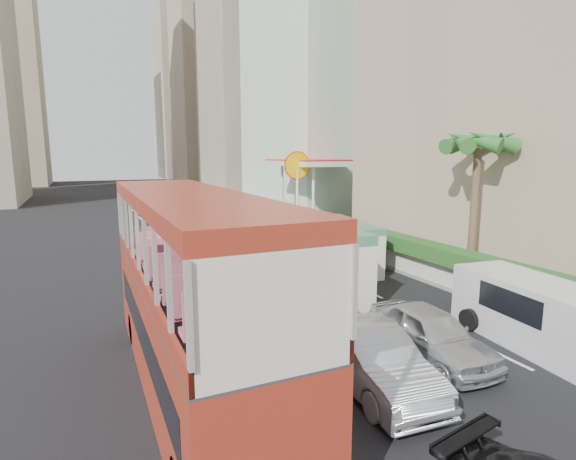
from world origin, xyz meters
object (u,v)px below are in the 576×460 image
van_asset (237,243)px  panel_van_near (534,313)px  minibus_far (344,245)px  double_decker_bus (192,293)px  shell_station (318,192)px  car_silver_lane_b (429,358)px  minibus_near (316,257)px  palm_tree (474,212)px  car_silver_lane_a (370,387)px  panel_van_far (277,224)px

van_asset → panel_van_near: bearing=-81.1°
minibus_far → panel_van_near: (0.36, -10.81, -0.21)m
minibus_far → panel_van_near: size_ratio=1.09×
double_decker_bus → shell_station: 28.02m
car_silver_lane_b → van_asset: car_silver_lane_b is taller
car_silver_lane_b → shell_station: size_ratio=0.56×
car_silver_lane_b → minibus_near: size_ratio=0.67×
panel_van_near → palm_tree: palm_tree is taller
car_silver_lane_a → shell_station: size_ratio=0.60×
minibus_near → panel_van_near: minibus_near is taller
car_silver_lane_b → van_asset: size_ratio=1.01×
car_silver_lane_b → shell_station: shell_station is taller
minibus_far → panel_van_near: 10.82m
double_decker_bus → car_silver_lane_b: size_ratio=2.44×
van_asset → minibus_far: minibus_far is taller
panel_van_far → minibus_far: bearing=-89.2°
van_asset → car_silver_lane_b: bearing=-91.8°
minibus_far → palm_tree: bearing=-44.8°
double_decker_bus → panel_van_near: 10.64m
panel_van_near → palm_tree: 7.14m
van_asset → shell_station: bearing=29.6°
minibus_far → car_silver_lane_a: bearing=-110.2°
double_decker_bus → car_silver_lane_b: double_decker_bus is taller
double_decker_bus → shell_station: bearing=55.2°
car_silver_lane_a → shell_station: bearing=68.9°
car_silver_lane_b → palm_tree: (7.09, 5.25, 3.38)m
car_silver_lane_a → panel_van_far: panel_van_far is taller
car_silver_lane_a → double_decker_bus: bearing=159.5°
van_asset → minibus_far: bearing=-71.6°
minibus_far → shell_station: shell_station is taller
minibus_far → palm_tree: 6.62m
car_silver_lane_b → panel_van_far: panel_van_far is taller
van_asset → panel_van_far: bearing=19.4°
minibus_near → panel_van_far: (3.68, 12.86, -0.57)m
double_decker_bus → palm_tree: (13.80, 4.00, 0.85)m
panel_van_near → palm_tree: size_ratio=0.81×
minibus_near → car_silver_lane_b: bearing=-84.8°
panel_van_near → van_asset: bearing=106.2°
shell_station → double_decker_bus: bearing=-124.8°
van_asset → panel_van_far: 3.88m
car_silver_lane_b → minibus_far: 10.85m
car_silver_lane_a → van_asset: bearing=86.1°
car_silver_lane_b → minibus_far: size_ratio=0.80×
car_silver_lane_a → panel_van_near: bearing=5.3°
car_silver_lane_b → minibus_far: bearing=73.9°
van_asset → palm_tree: palm_tree is taller
car_silver_lane_a → palm_tree: bearing=35.8°
double_decker_bus → palm_tree: bearing=16.2°
van_asset → minibus_near: minibus_near is taller
minibus_far → shell_station: 15.29m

